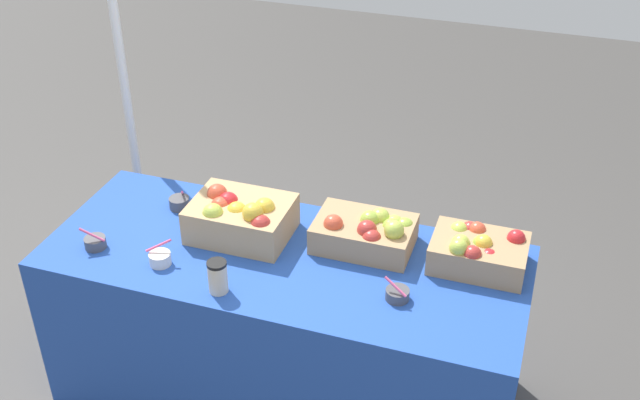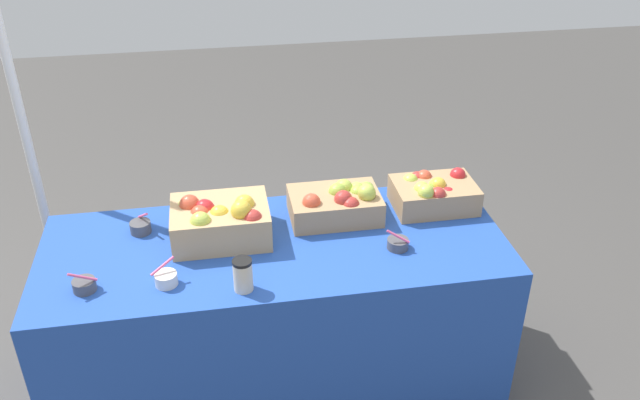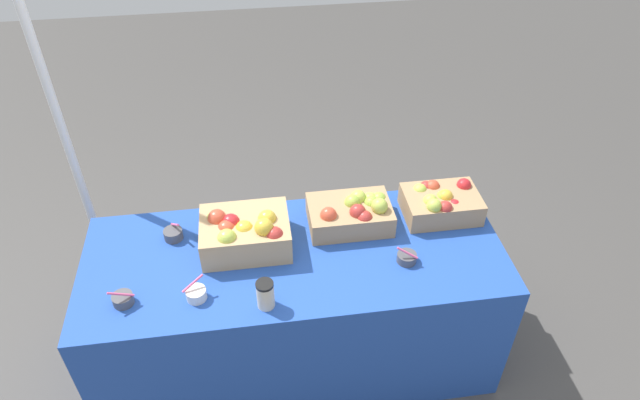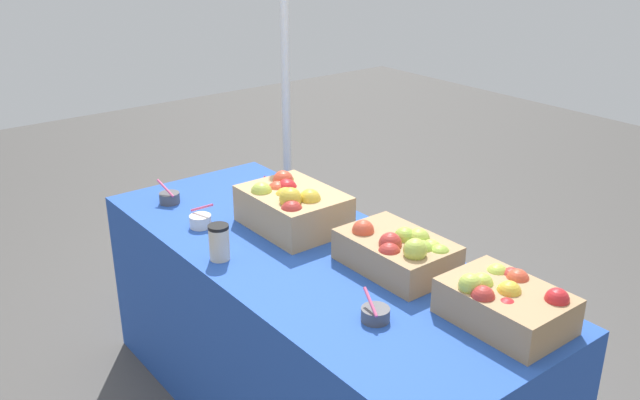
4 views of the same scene
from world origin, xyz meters
TOP-DOWN VIEW (x-y plane):
  - ground_plane at (0.00, 0.00)m, footprint 10.00×10.00m
  - table at (0.00, 0.00)m, footprint 1.90×0.76m
  - apple_crate_left at (0.73, 0.17)m, footprint 0.36×0.25m
  - apple_crate_middle at (0.30, 0.16)m, footprint 0.39×0.26m
  - apple_crate_right at (-0.21, 0.08)m, footprint 0.40×0.30m
  - sample_bowl_near at (-0.43, -0.20)m, footprint 0.10×0.09m
  - sample_bowl_mid at (0.49, -0.12)m, footprint 0.10×0.09m
  - sample_bowl_far at (-0.72, -0.19)m, footprint 0.10×0.09m
  - sample_bowl_extra at (-0.54, 0.18)m, footprint 0.09×0.10m
  - coffee_cup at (-0.15, -0.28)m, footprint 0.07×0.07m
  - tent_pole at (-1.04, 0.64)m, footprint 0.04×0.04m

SIDE VIEW (x-z plane):
  - ground_plane at x=0.00m, z-range 0.00..0.00m
  - table at x=0.00m, z-range 0.00..0.74m
  - sample_bowl_mid at x=0.49m, z-range 0.71..0.81m
  - sample_bowl_far at x=-0.72m, z-range 0.71..0.81m
  - sample_bowl_extra at x=-0.54m, z-range 0.71..0.82m
  - sample_bowl_near at x=-0.43m, z-range 0.72..0.82m
  - coffee_cup at x=-0.15m, z-range 0.74..0.87m
  - apple_crate_left at x=0.73m, z-range 0.73..0.89m
  - apple_crate_middle at x=0.30m, z-range 0.72..0.89m
  - apple_crate_right at x=-0.21m, z-range 0.73..0.93m
  - tent_pole at x=-1.04m, z-range 0.00..2.10m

